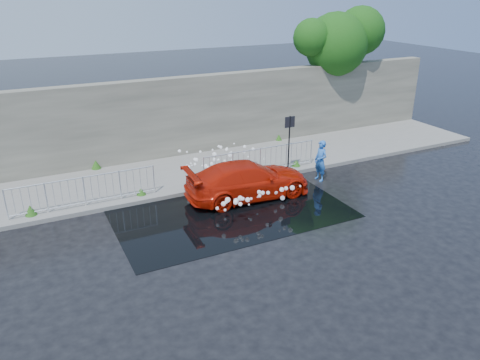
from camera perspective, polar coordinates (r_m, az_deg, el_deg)
The scene contains 13 objects.
ground at distance 15.54m, azimuth -1.40°, elevation -5.58°, with size 90.00×90.00×0.00m, color black.
pavement at distance 19.74m, azimuth -7.54°, elevation 0.81°, with size 30.00×4.00×0.15m, color slate.
curb at distance 18.00m, azimuth -5.44°, elevation -1.29°, with size 30.00×0.25×0.16m, color slate.
retaining_wall at distance 21.17m, azimuth -9.77°, elevation 7.38°, with size 30.00×0.60×3.50m, color #545247.
puddle at distance 16.53m, azimuth -1.29°, elevation -3.73°, with size 8.00×5.00×0.01m, color black.
sign_post at distance 19.28m, azimuth 6.03°, elevation 5.54°, with size 0.45×0.06×2.50m.
tree at distance 25.31m, azimuth 12.10°, elevation 16.33°, with size 5.18×3.21×6.45m.
railing_left at distance 17.21m, azimuth -18.46°, elevation -1.19°, with size 5.05×0.05×1.10m.
railing_right at distance 19.21m, azimuth 2.48°, elevation 2.47°, with size 5.05×0.05×1.10m.
weeds at distance 19.16m, azimuth -8.23°, elevation 0.85°, with size 12.17×3.93×0.37m.
water_spray at distance 17.43m, azimuth -0.80°, elevation 0.36°, with size 3.53×5.42×1.05m.
red_car at distance 17.33m, azimuth 0.98°, elevation 0.01°, with size 1.91×4.71×1.37m, color #BC1907.
person at distance 19.09m, azimuth 9.80°, elevation 2.33°, with size 0.61×0.40×1.67m, color blue.
Camera 1 is at (-5.72, -12.45, 7.32)m, focal length 35.00 mm.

